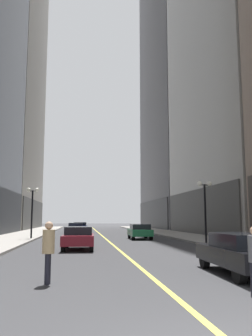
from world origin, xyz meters
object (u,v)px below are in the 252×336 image
at_px(car_black, 244,252).
at_px(street_lamp_right_mid, 205,198).
at_px(car_maroon, 79,237).
at_px(car_navy, 80,227).
at_px(car_blue, 76,228).
at_px(street_lamp_left_far, 32,201).
at_px(pedestrian_in_tan_trench, 48,247).
at_px(car_green, 140,231).

distance_m(car_black, street_lamp_right_mid, 13.79).
relative_size(car_maroon, car_navy, 0.98).
relative_size(car_blue, street_lamp_right_mid, 0.96).
bearing_deg(street_lamp_left_far, car_blue, 70.38).
bearing_deg(car_maroon, pedestrian_in_tan_trench, -93.79).
distance_m(car_blue, street_lamp_left_far, 10.88).
bearing_deg(street_lamp_left_far, car_navy, 77.18).
bearing_deg(pedestrian_in_tan_trench, car_green, 74.23).
bearing_deg(car_green, car_navy, 106.58).
bearing_deg(car_green, street_lamp_left_far, 179.97).
xyz_separation_m(car_black, car_blue, (-5.89, 30.27, -0.00)).
bearing_deg(car_black, street_lamp_left_far, 114.93).
relative_size(car_green, street_lamp_left_far, 0.93).
xyz_separation_m(pedestrian_in_tan_trench, street_lamp_left_far, (-3.32, 21.20, 2.26)).
distance_m(car_green, pedestrian_in_tan_trench, 22.03).
distance_m(car_black, pedestrian_in_tan_trench, 6.19).
bearing_deg(street_lamp_right_mid, car_black, -104.34).
bearing_deg(car_blue, pedestrian_in_tan_trench, -90.42).
height_order(car_maroon, car_green, same).
distance_m(car_maroon, car_navy, 27.79).
bearing_deg(street_lamp_left_far, car_green, -0.03).
height_order(car_green, street_lamp_left_far, street_lamp_left_far).
xyz_separation_m(car_blue, street_lamp_right_mid, (9.25, -17.14, 2.54)).
height_order(car_maroon, car_navy, same).
bearing_deg(car_navy, car_maroon, -89.94).
relative_size(car_green, street_lamp_right_mid, 0.93).
xyz_separation_m(car_navy, street_lamp_right_mid, (8.77, -24.90, 2.54)).
bearing_deg(car_blue, car_maroon, -88.54).
bearing_deg(car_green, car_blue, 120.02).
distance_m(car_green, street_lamp_right_mid, 8.37).
bearing_deg(car_blue, street_lamp_right_mid, -61.66).
height_order(car_black, car_navy, same).
distance_m(car_navy, pedestrian_in_tan_trench, 38.93).
relative_size(car_maroon, car_blue, 0.97).
height_order(car_maroon, street_lamp_right_mid, street_lamp_right_mid).
xyz_separation_m(car_maroon, street_lamp_right_mid, (8.74, 2.88, 2.54)).
bearing_deg(car_navy, car_black, -81.91).
bearing_deg(street_lamp_right_mid, car_navy, 109.39).
bearing_deg(car_maroon, street_lamp_right_mid, 18.27).
height_order(car_black, street_lamp_right_mid, street_lamp_right_mid).
xyz_separation_m(pedestrian_in_tan_trench, street_lamp_right_mid, (9.48, 14.02, 2.26)).
relative_size(car_maroon, pedestrian_in_tan_trench, 2.40).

